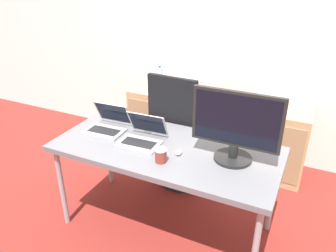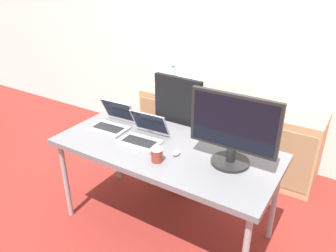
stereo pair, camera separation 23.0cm
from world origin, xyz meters
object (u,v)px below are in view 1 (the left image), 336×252
at_px(mouse, 179,152).
at_px(monitor, 236,127).
at_px(coffee_cup_brown, 161,155).
at_px(coffee_cup_white, 149,126).
at_px(water_bottle, 160,78).
at_px(laptop_right, 107,125).
at_px(cabinet_left, 160,118).
at_px(cabinet_right, 277,142).
at_px(office_chair, 181,142).
at_px(laptop_left, 142,137).

bearing_deg(mouse, monitor, 15.82).
xyz_separation_m(mouse, coffee_cup_brown, (-0.07, -0.13, 0.03)).
height_order(monitor, coffee_cup_white, monitor).
distance_m(water_bottle, laptop_right, 1.13).
height_order(cabinet_left, water_bottle, water_bottle).
relative_size(water_bottle, mouse, 3.95).
xyz_separation_m(monitor, coffee_cup_brown, (-0.42, -0.23, -0.20)).
distance_m(cabinet_left, cabinet_right, 1.28).
xyz_separation_m(office_chair, cabinet_left, (-0.49, 0.53, -0.07)).
bearing_deg(laptop_left, laptop_right, 171.23).
bearing_deg(laptop_left, mouse, -8.22).
xyz_separation_m(cabinet_left, cabinet_right, (1.28, 0.00, 0.00)).
xyz_separation_m(laptop_left, coffee_cup_brown, (0.24, -0.18, 0.00)).
bearing_deg(monitor, coffee_cup_white, 170.00).
xyz_separation_m(cabinet_left, coffee_cup_brown, (0.69, -1.35, 0.42)).
bearing_deg(cabinet_left, office_chair, -47.18).
height_order(cabinet_left, laptop_right, laptop_right).
relative_size(monitor, coffee_cup_brown, 6.17).
bearing_deg(mouse, office_chair, 111.58).
xyz_separation_m(cabinet_right, water_bottle, (-1.28, 0.00, 0.47)).
relative_size(laptop_right, coffee_cup_brown, 3.28).
bearing_deg(coffee_cup_white, mouse, -32.49).
bearing_deg(laptop_right, water_bottle, 95.35).
relative_size(office_chair, cabinet_right, 1.56).
height_order(laptop_left, coffee_cup_white, laptop_left).
relative_size(cabinet_left, mouse, 11.20).
xyz_separation_m(laptop_left, coffee_cup_white, (-0.04, 0.18, -0.00)).
distance_m(cabinet_right, monitor, 1.29).
bearing_deg(monitor, water_bottle, 134.81).
distance_m(cabinet_left, mouse, 1.49).
xyz_separation_m(water_bottle, monitor, (1.11, -1.12, 0.15)).
bearing_deg(cabinet_left, cabinet_right, 0.00).
bearing_deg(office_chair, cabinet_left, 132.82).
relative_size(laptop_left, coffee_cup_brown, 3.29).
distance_m(office_chair, water_bottle, 0.82).
xyz_separation_m(mouse, coffee_cup_white, (-0.35, 0.22, 0.03)).
bearing_deg(laptop_left, cabinet_right, 54.50).
relative_size(laptop_left, mouse, 4.91).
xyz_separation_m(office_chair, laptop_right, (-0.38, -0.59, 0.35)).
relative_size(laptop_right, mouse, 4.89).
bearing_deg(cabinet_right, monitor, -98.66).
distance_m(mouse, coffee_cup_white, 0.42).
bearing_deg(laptop_right, office_chair, 57.02).
height_order(cabinet_left, mouse, mouse).
distance_m(monitor, coffee_cup_brown, 0.52).
height_order(water_bottle, monitor, monitor).
bearing_deg(water_bottle, mouse, -58.01).
relative_size(mouse, coffee_cup_white, 0.72).
relative_size(water_bottle, coffee_cup_brown, 2.65).
bearing_deg(cabinet_left, laptop_right, -84.64).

